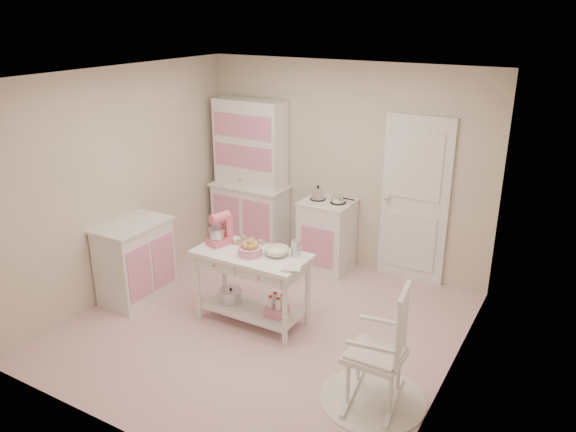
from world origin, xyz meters
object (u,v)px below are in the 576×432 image
Objects in this scene: stand_mixer at (219,229)px; stove at (327,235)px; bread_basket at (250,251)px; hutch at (250,177)px; base_cabinet at (135,261)px; work_table at (252,287)px; rocking_chair at (376,345)px.

stove is at bearing 88.52° from stand_mixer.
stand_mixer is 0.46m from bread_basket.
base_cabinet is at bearing -100.92° from hutch.
hutch is 2.06m from work_table.
hutch reaches higher than stove.
base_cabinet is 3.68× the size of bread_basket.
hutch reaches higher than bread_basket.
hutch reaches higher than work_table.
hutch is at bearing 132.43° from rocking_chair.
work_table is 4.80× the size of bread_basket.
stand_mixer reaches higher than bread_basket.
stove is 1.58m from work_table.
stand_mixer is at bearing 13.21° from base_cabinet.
hutch is at bearing 123.68° from bread_basket.
stove is 2.71× the size of stand_mixer.
bread_basket is (0.44, -0.07, -0.12)m from stand_mixer.
rocking_chair is at bearing -19.67° from work_table.
stand_mixer is at bearing -108.54° from stove.
rocking_chair is at bearing -18.30° from bread_basket.
hutch is 8.32× the size of bread_basket.
work_table is at bearing -55.99° from hutch.
bread_basket is (-0.08, -1.63, 0.39)m from stove.
rocking_chair reaches higher than base_cabinet.
bread_basket reaches higher than work_table.
rocking_chair is 4.40× the size of bread_basket.
hutch is at bearing 79.08° from base_cabinet.
hutch is 2.26× the size of base_cabinet.
hutch is at bearing 124.01° from work_table.
rocking_chair is (3.07, -0.35, 0.09)m from base_cabinet.
stove is 0.84× the size of rocking_chair.
stove is at bearing 49.14° from base_cabinet.
base_cabinet is 0.84× the size of rocking_chair.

